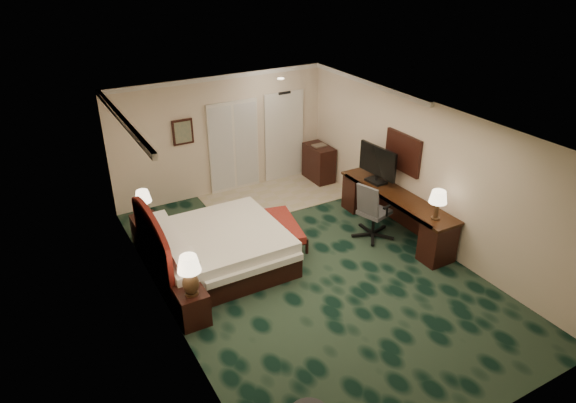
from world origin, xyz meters
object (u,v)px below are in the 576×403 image
bed (220,249)px  nightstand_near (192,307)px  minibar (319,163)px  lamp_far (144,205)px  lamp_near (190,275)px  desk_chair (375,209)px  bed_bench (284,232)px  desk (395,213)px  nightstand_far (147,231)px  tv (377,165)px

bed → nightstand_near: 1.51m
minibar → lamp_far: bearing=-167.5°
lamp_near → desk_chair: size_ratio=0.56×
bed_bench → desk: bearing=-7.1°
bed_bench → nightstand_far: bearing=164.9°
nightstand_near → desk: bearing=7.8°
bed → lamp_far: (-0.92, 1.31, 0.53)m
bed → desk_chair: desk_chair is taller
lamp_far → desk: lamp_far is taller
bed_bench → tv: (2.10, -0.07, 0.99)m
nightstand_far → minibar: size_ratio=0.68×
nightstand_far → lamp_near: (-0.01, -2.58, 0.59)m
bed_bench → lamp_near: bearing=-137.3°
bed_bench → tv: tv is taller
desk → minibar: (0.05, 2.87, 0.02)m
bed_bench → desk_chair: size_ratio=1.11×
tv → lamp_near: bearing=-168.3°
desk → tv: size_ratio=2.92×
lamp_near → minibar: 5.72m
nightstand_near → nightstand_far: bearing=89.7°
bed → tv: 3.59m
bed_bench → tv: 2.32m
desk → tv: 1.03m
nightstand_far → lamp_near: size_ratio=0.89×
bed → nightstand_near: bearing=-129.1°
lamp_far → bed_bench: 2.67m
bed → nightstand_far: size_ratio=3.72×
desk → desk_chair: desk_chair is taller
nightstand_near → bed_bench: size_ratio=0.42×
bed → nightstand_near: (-0.95, -1.17, -0.07)m
nightstand_far → lamp_far: bearing=-70.3°
lamp_near → minibar: size_ratio=0.76×
bed_bench → desk: 2.22m
nightstand_near → desk_chair: size_ratio=0.47×
minibar → bed_bench: bearing=-135.0°
bed_bench → bed: bearing=-161.4°
nightstand_far → lamp_near: 2.65m
desk_chair → bed_bench: bearing=141.4°
bed_bench → minibar: bearing=57.1°
nightstand_near → desk: 4.47m
nightstand_far → desk: size_ratio=0.20×
lamp_far → minibar: lamp_far is taller
lamp_far → desk: 4.81m
nightstand_near → lamp_far: (0.03, 2.49, 0.60)m
lamp_near → bed_bench: lamp_near is taller
desk → desk_chair: 0.50m
lamp_near → minibar: bearing=38.2°
bed → bed_bench: (1.38, 0.16, -0.13)m
lamp_near → desk: 4.50m
lamp_near → tv: size_ratio=0.67×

